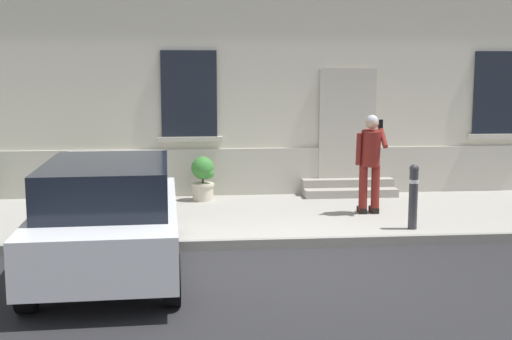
{
  "coord_description": "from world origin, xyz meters",
  "views": [
    {
      "loc": [
        -1.58,
        -8.82,
        2.66
      ],
      "look_at": [
        -0.57,
        1.6,
        1.1
      ],
      "focal_mm": 47.07,
      "sensor_mm": 36.0,
      "label": 1
    }
  ],
  "objects_px": {
    "hatchback_car_white": "(109,214)",
    "person_on_phone": "(370,158)",
    "bollard_near_person": "(413,194)",
    "planter_charcoal": "(88,180)",
    "planter_cream": "(203,177)"
  },
  "relations": [
    {
      "from": "person_on_phone",
      "to": "hatchback_car_white",
      "type": "bearing_deg",
      "value": -162.74
    },
    {
      "from": "bollard_near_person",
      "to": "planter_charcoal",
      "type": "relative_size",
      "value": 1.22
    },
    {
      "from": "bollard_near_person",
      "to": "planter_charcoal",
      "type": "bearing_deg",
      "value": 154.44
    },
    {
      "from": "hatchback_car_white",
      "to": "planter_cream",
      "type": "bearing_deg",
      "value": 72.4
    },
    {
      "from": "person_on_phone",
      "to": "bollard_near_person",
      "type": "bearing_deg",
      "value": -86.56
    },
    {
      "from": "hatchback_car_white",
      "to": "planter_charcoal",
      "type": "distance_m",
      "value": 4.12
    },
    {
      "from": "hatchback_car_white",
      "to": "person_on_phone",
      "type": "distance_m",
      "value": 4.96
    },
    {
      "from": "hatchback_car_white",
      "to": "bollard_near_person",
      "type": "xyz_separation_m",
      "value": [
        4.59,
        1.42,
        -0.08
      ]
    },
    {
      "from": "hatchback_car_white",
      "to": "bollard_near_person",
      "type": "distance_m",
      "value": 4.8
    },
    {
      "from": "hatchback_car_white",
      "to": "planter_cream",
      "type": "relative_size",
      "value": 4.79
    },
    {
      "from": "bollard_near_person",
      "to": "planter_charcoal",
      "type": "distance_m",
      "value": 6.05
    },
    {
      "from": "planter_charcoal",
      "to": "bollard_near_person",
      "type": "bearing_deg",
      "value": -25.56
    },
    {
      "from": "planter_charcoal",
      "to": "hatchback_car_white",
      "type": "bearing_deg",
      "value": -77.84
    },
    {
      "from": "person_on_phone",
      "to": "planter_charcoal",
      "type": "xyz_separation_m",
      "value": [
        -5.07,
        1.42,
        -0.55
      ]
    },
    {
      "from": "planter_charcoal",
      "to": "person_on_phone",
      "type": "bearing_deg",
      "value": -15.63
    }
  ]
}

